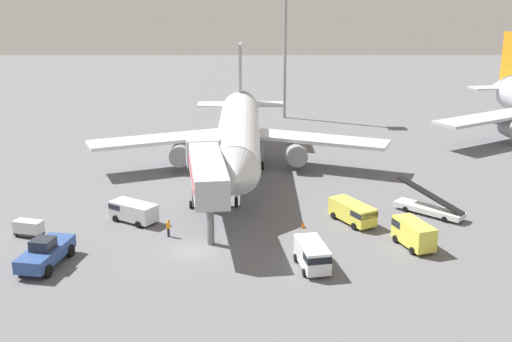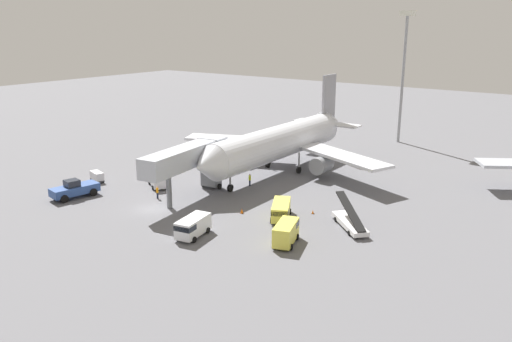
# 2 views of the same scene
# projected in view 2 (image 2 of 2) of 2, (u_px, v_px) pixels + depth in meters

# --- Properties ---
(ground_plane) EXTENTS (300.00, 300.00, 0.00)m
(ground_plane) POSITION_uv_depth(u_px,v_px,m) (153.00, 209.00, 67.74)
(ground_plane) COLOR slate
(airplane_at_gate) EXTENTS (38.32, 40.18, 14.45)m
(airplane_at_gate) POSITION_uv_depth(u_px,v_px,m) (281.00, 142.00, 83.71)
(airplane_at_gate) COLOR silver
(airplane_at_gate) RESTS_ON ground
(jet_bridge) EXTENTS (5.41, 16.52, 7.47)m
(jet_bridge) POSITION_uv_depth(u_px,v_px,m) (190.00, 158.00, 70.80)
(jet_bridge) COLOR #B2B7C1
(jet_bridge) RESTS_ON ground
(pushback_tug) EXTENTS (3.64, 6.78, 2.58)m
(pushback_tug) POSITION_uv_depth(u_px,v_px,m) (74.00, 189.00, 71.94)
(pushback_tug) COLOR #2D4C8E
(pushback_tug) RESTS_ON ground
(belt_loader_truck) EXTENTS (6.72, 6.32, 3.41)m
(belt_loader_truck) POSITION_uv_depth(u_px,v_px,m) (350.00, 222.00, 61.26)
(belt_loader_truck) COLOR white
(belt_loader_truck) RESTS_ON ground
(service_van_rear_right) EXTENTS (2.95, 5.06, 2.21)m
(service_van_rear_right) POSITION_uv_depth(u_px,v_px,m) (192.00, 226.00, 58.61)
(service_van_rear_right) COLOR white
(service_van_rear_right) RESTS_ON ground
(service_van_near_left) EXTENTS (4.44, 5.75, 2.04)m
(service_van_near_left) POSITION_uv_depth(u_px,v_px,m) (281.00, 210.00, 64.02)
(service_van_near_left) COLOR #E5DB4C
(service_van_near_left) RESTS_ON ground
(service_van_outer_left) EXTENTS (3.34, 5.01, 2.39)m
(service_van_outer_left) POSITION_uv_depth(u_px,v_px,m) (286.00, 232.00, 56.82)
(service_van_outer_left) COLOR #E5DB4C
(service_van_outer_left) RESTS_ON ground
(service_van_far_right) EXTENTS (5.24, 4.40, 1.98)m
(service_van_far_right) POSITION_uv_depth(u_px,v_px,m) (158.00, 179.00, 76.93)
(service_van_far_right) COLOR silver
(service_van_far_right) RESTS_ON ground
(baggage_cart_far_left) EXTENTS (2.92, 1.88, 1.56)m
(baggage_cart_far_left) POSITION_uv_depth(u_px,v_px,m) (97.00, 176.00, 79.18)
(baggage_cart_far_left) COLOR #38383D
(baggage_cart_far_left) RESTS_ON ground
(ground_crew_worker_foreground) EXTENTS (0.45, 0.45, 1.83)m
(ground_crew_worker_foreground) POSITION_uv_depth(u_px,v_px,m) (250.00, 180.00, 77.15)
(ground_crew_worker_foreground) COLOR #1E2333
(ground_crew_worker_foreground) RESTS_ON ground
(ground_crew_worker_midground) EXTENTS (0.37, 0.37, 1.76)m
(ground_crew_worker_midground) POSITION_uv_depth(u_px,v_px,m) (157.00, 192.00, 71.55)
(ground_crew_worker_midground) COLOR #1E2333
(ground_crew_worker_midground) RESTS_ON ground
(safety_cone_alpha) EXTENTS (0.32, 0.32, 0.50)m
(safety_cone_alpha) POSITION_uv_depth(u_px,v_px,m) (313.00, 212.00, 65.96)
(safety_cone_alpha) COLOR black
(safety_cone_alpha) RESTS_ON ground
(safety_cone_bravo) EXTENTS (0.43, 0.43, 0.66)m
(safety_cone_bravo) POSITION_uv_depth(u_px,v_px,m) (242.00, 211.00, 66.11)
(safety_cone_bravo) COLOR black
(safety_cone_bravo) RESTS_ON ground
(apron_light_mast) EXTENTS (2.40, 2.40, 25.61)m
(apron_light_mast) POSITION_uv_depth(u_px,v_px,m) (405.00, 53.00, 101.29)
(apron_light_mast) COLOR #93969B
(apron_light_mast) RESTS_ON ground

